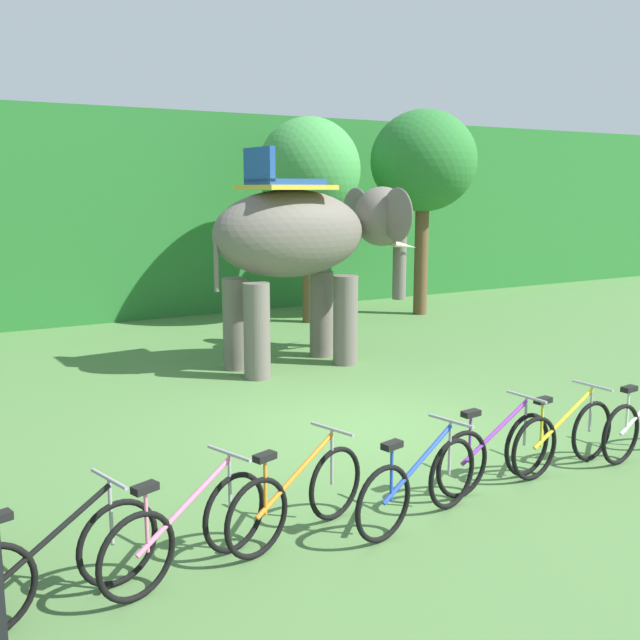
# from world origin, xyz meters

# --- Properties ---
(ground_plane) EXTENTS (80.00, 80.00, 0.00)m
(ground_plane) POSITION_xyz_m (0.00, 0.00, 0.00)
(ground_plane) COLOR #4C753D
(foliage_hedge) EXTENTS (36.00, 6.00, 4.95)m
(foliage_hedge) POSITION_xyz_m (0.00, 12.29, 2.47)
(foliage_hedge) COLOR #28702D
(foliage_hedge) RESTS_ON ground
(tree_far_right) EXTENTS (2.36, 2.36, 4.72)m
(tree_far_right) POSITION_xyz_m (3.03, 7.12, 3.49)
(tree_far_right) COLOR brown
(tree_far_right) RESTS_ON ground
(tree_far_left) EXTENTS (2.58, 2.58, 5.00)m
(tree_far_left) POSITION_xyz_m (5.99, 6.73, 3.73)
(tree_far_left) COLOR brown
(tree_far_left) RESTS_ON ground
(elephant) EXTENTS (4.19, 2.09, 3.78)m
(elephant) POSITION_xyz_m (1.02, 3.50, 2.20)
(elephant) COLOR #665E56
(elephant) RESTS_ON ground
(bike_black) EXTENTS (1.66, 0.63, 0.92)m
(bike_black) POSITION_xyz_m (-4.25, -2.38, 0.39)
(bike_black) COLOR black
(bike_black) RESTS_ON ground
(bike_pink) EXTENTS (1.63, 0.72, 0.92)m
(bike_pink) POSITION_xyz_m (-3.23, -2.36, 0.39)
(bike_pink) COLOR black
(bike_pink) RESTS_ON ground
(bike_orange) EXTENTS (1.64, 0.68, 0.92)m
(bike_orange) POSITION_xyz_m (-2.16, -2.23, 0.39)
(bike_orange) COLOR black
(bike_orange) RESTS_ON ground
(bike_blue) EXTENTS (1.67, 0.59, 0.92)m
(bike_blue) POSITION_xyz_m (-1.06, -2.56, 0.39)
(bike_blue) COLOR black
(bike_blue) RESTS_ON ground
(bike_purple) EXTENTS (1.71, 0.52, 0.92)m
(bike_purple) POSITION_xyz_m (0.17, -2.25, 0.39)
(bike_purple) COLOR black
(bike_purple) RESTS_ON ground
(bike_yellow) EXTENTS (1.71, 0.52, 0.92)m
(bike_yellow) POSITION_xyz_m (1.15, -2.28, 0.39)
(bike_yellow) COLOR black
(bike_yellow) RESTS_ON ground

